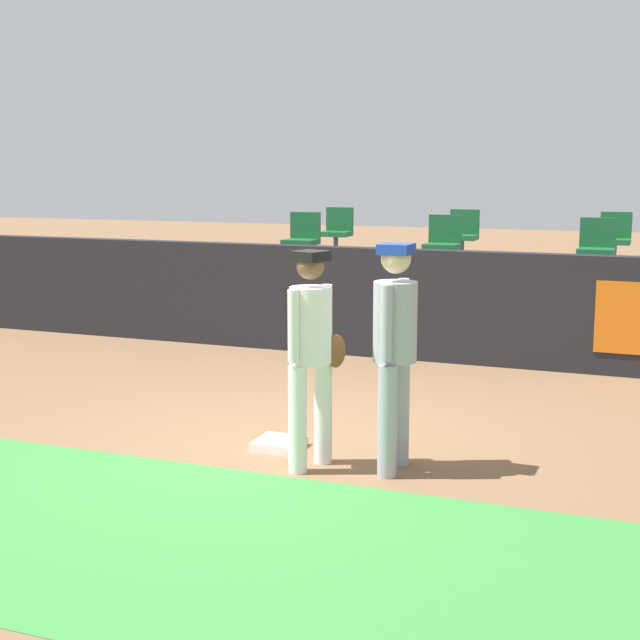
% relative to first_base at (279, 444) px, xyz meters
% --- Properties ---
extents(ground_plane, '(60.00, 60.00, 0.00)m').
position_rel_first_base_xyz_m(ground_plane, '(-0.02, 0.14, -0.04)').
color(ground_plane, brown).
extents(grass_foreground_strip, '(18.00, 2.80, 0.01)m').
position_rel_first_base_xyz_m(grass_foreground_strip, '(-0.02, -2.07, -0.04)').
color(grass_foreground_strip, '#388438').
rests_on(grass_foreground_strip, ground_plane).
extents(first_base, '(0.40, 0.40, 0.08)m').
position_rel_first_base_xyz_m(first_base, '(0.00, 0.00, 0.00)').
color(first_base, white).
rests_on(first_base, ground_plane).
extents(player_fielder_home, '(0.47, 0.52, 1.80)m').
position_rel_first_base_xyz_m(player_fielder_home, '(0.46, -0.37, 1.00)').
color(player_fielder_home, white).
rests_on(player_fielder_home, ground_plane).
extents(player_runner_visitor, '(0.36, 0.52, 1.87)m').
position_rel_first_base_xyz_m(player_runner_visitor, '(1.11, -0.19, 1.04)').
color(player_runner_visitor, '#9EA3AD').
rests_on(player_runner_visitor, ground_plane).
extents(field_wall, '(18.00, 0.26, 1.43)m').
position_rel_first_base_xyz_m(field_wall, '(-0.01, 4.14, 0.68)').
color(field_wall, black).
rests_on(field_wall, ground_plane).
extents(bleacher_platform, '(18.00, 4.80, 0.96)m').
position_rel_first_base_xyz_m(bleacher_platform, '(-0.02, 6.71, 0.44)').
color(bleacher_platform, '#59595E').
rests_on(bleacher_platform, ground_plane).
extents(seat_back_left, '(0.48, 0.44, 0.84)m').
position_rel_first_base_xyz_m(seat_back_left, '(-2.18, 7.38, 1.39)').
color(seat_back_left, '#4C4C51').
rests_on(seat_back_left, bleacher_platform).
extents(seat_front_center, '(0.47, 0.44, 0.84)m').
position_rel_first_base_xyz_m(seat_front_center, '(0.09, 5.58, 1.39)').
color(seat_front_center, '#4C4C51').
rests_on(seat_front_center, bleacher_platform).
extents(seat_back_right, '(0.46, 0.44, 0.84)m').
position_rel_first_base_xyz_m(seat_back_right, '(2.32, 7.38, 1.39)').
color(seat_back_right, '#4C4C51').
rests_on(seat_back_right, bleacher_platform).
extents(seat_back_center, '(0.47, 0.44, 0.84)m').
position_rel_first_base_xyz_m(seat_back_center, '(-0.02, 7.38, 1.39)').
color(seat_back_center, '#4C4C51').
rests_on(seat_back_center, bleacher_platform).
extents(seat_front_right, '(0.48, 0.44, 0.84)m').
position_rel_first_base_xyz_m(seat_front_right, '(2.20, 5.58, 1.39)').
color(seat_front_right, '#4C4C51').
rests_on(seat_front_right, bleacher_platform).
extents(seat_front_left, '(0.48, 0.44, 0.84)m').
position_rel_first_base_xyz_m(seat_front_left, '(-2.08, 5.58, 1.39)').
color(seat_front_left, '#4C4C51').
rests_on(seat_front_left, bleacher_platform).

